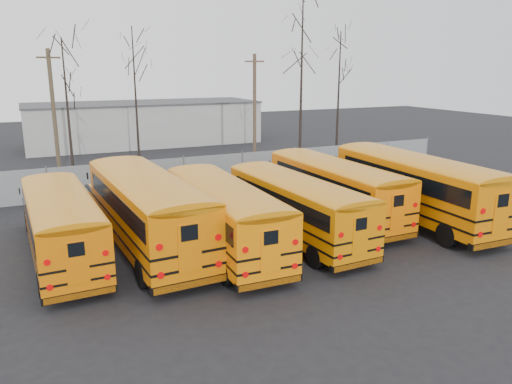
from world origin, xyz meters
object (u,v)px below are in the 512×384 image
bus_c (222,210)px  bus_e (333,184)px  bus_a (61,220)px  bus_f (412,182)px  utility_pole_left (54,114)px  utility_pole_right (255,109)px  bus_d (294,203)px  bus_b (145,205)px

bus_c → bus_e: 6.94m
bus_a → bus_f: bearing=-7.6°
utility_pole_left → utility_pole_right: (14.42, -0.66, -0.10)m
bus_f → bus_c: bearing=-178.3°
utility_pole_right → bus_e: bearing=-91.1°
bus_d → utility_pole_right: 17.97m
bus_c → bus_d: 3.39m
bus_c → bus_e: bearing=16.9°
bus_f → bus_d: bearing=-178.0°
bus_b → bus_c: (2.86, -1.47, -0.19)m
bus_a → utility_pole_right: 21.77m
bus_b → bus_e: size_ratio=1.10×
bus_a → bus_e: (12.85, 0.28, 0.11)m
bus_a → utility_pole_right: bearing=42.5°
bus_b → utility_pole_left: size_ratio=1.38×
bus_d → utility_pole_left: (-8.59, 17.46, 2.76)m
bus_c → utility_pole_right: (9.23, 16.76, 2.60)m
bus_d → bus_e: bearing=27.5°
bus_d → bus_f: bus_f is taller
utility_pole_left → bus_d: bearing=-80.3°
bus_c → utility_pole_left: (-5.20, 17.42, 2.71)m
bus_b → utility_pole_right: size_ratio=1.41×
bus_f → utility_pole_left: size_ratio=1.39×
bus_b → bus_e: 9.55m
utility_pole_right → bus_d: bearing=-100.5°
bus_a → utility_pole_left: bearing=84.4°
bus_b → bus_c: bearing=-30.2°
bus_b → bus_a: bearing=174.9°
bus_e → utility_pole_left: bearing=126.7°
bus_a → utility_pole_left: size_ratio=1.19×
bus_a → utility_pole_left: 16.10m
bus_d → bus_f: (6.75, 0.04, 0.28)m
bus_d → bus_e: size_ratio=0.96×
bus_c → bus_d: bus_c is taller
bus_a → bus_c: (6.17, -1.59, 0.07)m
bus_d → utility_pole_left: utility_pole_left is taller
bus_e → bus_c: bearing=-165.0°
bus_b → utility_pole_left: (-2.34, 15.95, 2.51)m
bus_b → utility_pole_left: utility_pole_left is taller
utility_pole_left → utility_pole_right: 14.44m
bus_d → bus_f: bearing=-2.4°
bus_c → bus_e: size_ratio=0.98×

